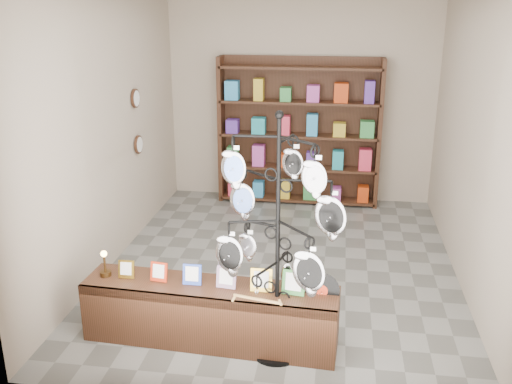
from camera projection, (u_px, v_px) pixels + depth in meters
ground at (282, 265)px, 6.75m from camera, size 5.00×5.00×0.00m
room_envelope at (284, 110)px, 6.15m from camera, size 5.00×5.00×5.00m
display_tree at (278, 221)px, 4.69m from camera, size 1.16×1.13×2.18m
front_shelf at (210, 313)px, 5.18m from camera, size 2.33×0.59×0.82m
back_shelving at (299, 136)px, 8.57m from camera, size 2.42×0.36×2.20m
wall_clocks at (137, 122)px, 7.29m from camera, size 0.03×0.24×0.84m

